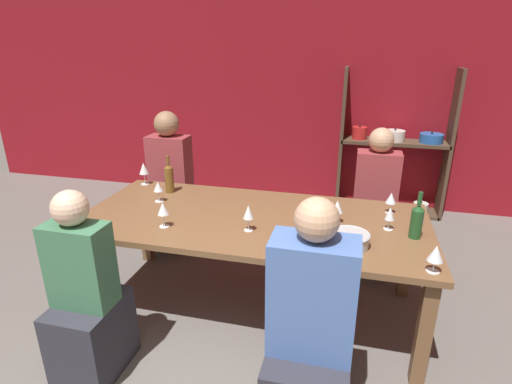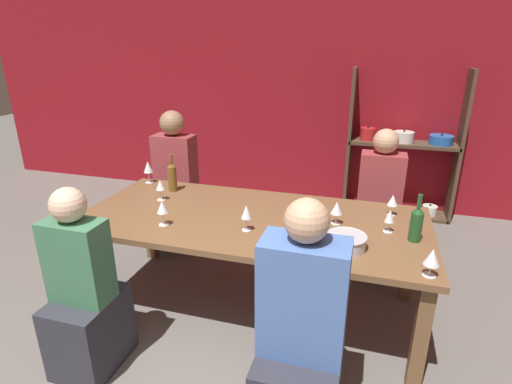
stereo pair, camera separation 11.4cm
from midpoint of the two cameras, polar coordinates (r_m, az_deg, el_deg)
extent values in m
cube|color=maroon|center=(4.85, 7.77, 14.26)|extent=(8.80, 0.06, 2.70)
cube|color=#4C3828|center=(4.69, 13.89, 6.97)|extent=(0.04, 0.30, 1.63)
cube|color=#4C3828|center=(4.78, 27.65, 5.48)|extent=(0.04, 0.30, 1.63)
cube|color=#4C3828|center=(4.94, 19.70, -2.71)|extent=(1.14, 0.30, 0.04)
cylinder|color=red|center=(4.90, 19.82, -1.76)|extent=(0.16, 0.16, 0.14)
sphere|color=black|center=(4.88, 19.93, -0.88)|extent=(0.02, 0.02, 0.02)
cylinder|color=silver|center=(4.95, 24.15, -2.38)|extent=(0.16, 0.16, 0.10)
sphere|color=black|center=(4.93, 24.26, -1.70)|extent=(0.02, 0.02, 0.02)
cube|color=#4C3828|center=(4.69, 20.88, 6.48)|extent=(1.14, 0.30, 0.04)
cylinder|color=red|center=(4.66, 16.34, 7.98)|extent=(0.16, 0.16, 0.13)
sphere|color=black|center=(4.65, 16.44, 8.93)|extent=(0.02, 0.02, 0.02)
cylinder|color=silver|center=(4.68, 20.99, 7.36)|extent=(0.22, 0.22, 0.11)
sphere|color=black|center=(4.67, 21.10, 8.18)|extent=(0.02, 0.02, 0.02)
cylinder|color=#235BAD|center=(4.73, 25.57, 6.72)|extent=(0.25, 0.25, 0.10)
sphere|color=black|center=(4.71, 25.68, 7.43)|extent=(0.02, 0.02, 0.02)
cube|color=brown|center=(2.76, 0.59, -4.01)|extent=(2.37, 1.07, 0.04)
cube|color=brown|center=(3.06, -22.73, -10.95)|extent=(0.08, 0.08, 0.69)
cube|color=brown|center=(2.51, 23.69, -18.59)|extent=(0.08, 0.08, 0.69)
cube|color=brown|center=(3.71, -14.07, -4.25)|extent=(0.08, 0.08, 0.69)
cube|color=brown|center=(3.27, 22.08, -8.69)|extent=(0.08, 0.08, 0.69)
cylinder|color=#B7BABC|center=(2.41, 14.09, -6.91)|extent=(0.23, 0.23, 0.08)
torus|color=#B7BABC|center=(2.39, 14.17, -6.12)|extent=(0.24, 0.24, 0.01)
cylinder|color=brown|center=(3.27, -10.89, 1.84)|extent=(0.07, 0.07, 0.20)
cone|color=brown|center=(3.23, -11.03, 3.82)|extent=(0.07, 0.07, 0.03)
cylinder|color=brown|center=(3.22, -11.09, 4.67)|extent=(0.03, 0.03, 0.07)
cylinder|color=#1E4C23|center=(2.61, 23.04, -4.62)|extent=(0.07, 0.07, 0.18)
cone|color=#1E4C23|center=(2.57, 23.37, -2.43)|extent=(0.07, 0.07, 0.03)
cylinder|color=#1E4C23|center=(2.55, 23.55, -1.22)|extent=(0.03, 0.03, 0.08)
cylinder|color=white|center=(2.57, -0.10, -5.46)|extent=(0.06, 0.06, 0.00)
cylinder|color=white|center=(2.55, -0.10, -4.60)|extent=(0.01, 0.01, 0.08)
cone|color=white|center=(2.51, -0.10, -2.83)|extent=(0.07, 0.07, 0.09)
cylinder|color=white|center=(3.54, -14.08, 1.34)|extent=(0.07, 0.07, 0.00)
cylinder|color=white|center=(3.52, -14.14, 2.06)|extent=(0.01, 0.01, 0.09)
cone|color=white|center=(3.50, -14.27, 3.50)|extent=(0.08, 0.08, 0.10)
cylinder|color=maroon|center=(3.50, -14.24, 3.11)|extent=(0.04, 0.04, 0.04)
cylinder|color=white|center=(2.70, 19.46, -5.36)|extent=(0.06, 0.06, 0.00)
cylinder|color=white|center=(2.69, 19.55, -4.68)|extent=(0.01, 0.01, 0.07)
cone|color=white|center=(2.66, 19.74, -3.23)|extent=(0.06, 0.06, 0.08)
cylinder|color=white|center=(2.72, 12.48, -4.41)|extent=(0.06, 0.06, 0.00)
cylinder|color=white|center=(2.71, 12.53, -3.71)|extent=(0.01, 0.01, 0.07)
cone|color=white|center=(2.68, 12.66, -2.23)|extent=(0.08, 0.08, 0.08)
cylinder|color=maroon|center=(2.68, 12.62, -2.64)|extent=(0.04, 0.04, 0.03)
cylinder|color=white|center=(3.13, -12.33, -1.07)|extent=(0.07, 0.07, 0.00)
cylinder|color=white|center=(3.11, -12.39, -0.35)|extent=(0.01, 0.01, 0.08)
cone|color=white|center=(3.08, -12.49, 0.98)|extent=(0.07, 0.07, 0.07)
cylinder|color=maroon|center=(3.09, -12.47, 0.67)|extent=(0.04, 0.04, 0.03)
cylinder|color=white|center=(2.96, 19.76, -3.11)|extent=(0.06, 0.06, 0.00)
cylinder|color=white|center=(2.94, 19.84, -2.44)|extent=(0.01, 0.01, 0.07)
cone|color=white|center=(2.92, 20.01, -1.11)|extent=(0.07, 0.07, 0.08)
cylinder|color=white|center=(2.70, -11.86, -4.59)|extent=(0.07, 0.07, 0.00)
cylinder|color=white|center=(2.68, -11.93, -3.74)|extent=(0.01, 0.01, 0.08)
cone|color=white|center=(2.65, -12.06, -2.10)|extent=(0.07, 0.07, 0.08)
cylinder|color=white|center=(2.30, 24.82, -10.76)|extent=(0.07, 0.07, 0.00)
cylinder|color=white|center=(2.29, 24.94, -10.06)|extent=(0.01, 0.01, 0.06)
cone|color=white|center=(2.25, 25.22, -8.41)|extent=(0.08, 0.08, 0.09)
cube|color=silver|center=(2.35, 9.27, -8.22)|extent=(0.07, 0.15, 0.01)
cube|color=#2D2D38|center=(2.71, -21.43, -18.01)|extent=(0.34, 0.43, 0.47)
cube|color=#3D7551|center=(2.45, -22.87, -9.11)|extent=(0.34, 0.19, 0.49)
sphere|color=beige|center=(2.31, -24.02, -1.70)|extent=(0.19, 0.19, 0.19)
cube|color=#2D2D38|center=(4.03, -10.14, -3.59)|extent=(0.38, 0.48, 0.48)
cube|color=#99383D|center=(3.85, -10.63, 3.68)|extent=(0.38, 0.21, 0.59)
sphere|color=#9E7556|center=(3.75, -11.04, 9.64)|extent=(0.23, 0.23, 0.23)
cube|color=#2D2D38|center=(2.29, 7.71, -25.51)|extent=(0.41, 0.51, 0.44)
cube|color=#4C70B7|center=(1.95, 8.44, -14.82)|extent=(0.41, 0.22, 0.60)
sphere|color=tan|center=(1.75, 9.12, -4.07)|extent=(0.20, 0.20, 0.20)
cube|color=#2D2D38|center=(3.68, 17.37, -7.00)|extent=(0.35, 0.44, 0.44)
cube|color=#99383D|center=(3.48, 18.26, 0.56)|extent=(0.35, 0.19, 0.59)
sphere|color=tan|center=(3.37, 18.99, 6.85)|extent=(0.20, 0.20, 0.20)
camera|label=1|loc=(0.06, -88.83, 0.44)|focal=28.00mm
camera|label=2|loc=(0.06, 91.17, -0.44)|focal=28.00mm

